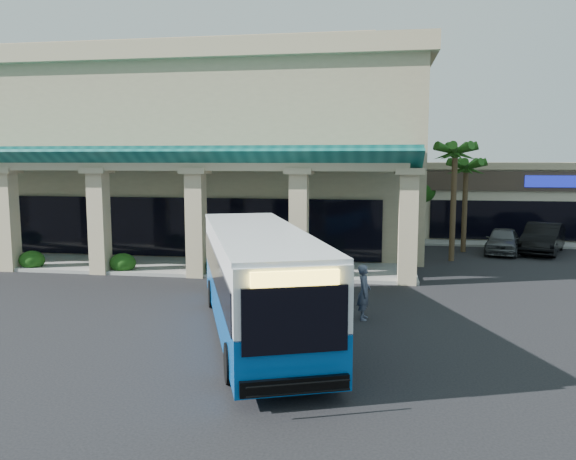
% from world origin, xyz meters
% --- Properties ---
extents(ground, '(110.00, 110.00, 0.00)m').
position_xyz_m(ground, '(0.00, 0.00, 0.00)').
color(ground, black).
extents(main_building, '(30.80, 14.80, 11.35)m').
position_xyz_m(main_building, '(-8.00, 16.00, 5.67)').
color(main_building, tan).
rests_on(main_building, ground).
extents(arcade, '(30.00, 6.20, 5.70)m').
position_xyz_m(arcade, '(-8.00, 6.80, 2.85)').
color(arcade, '#0E5653').
rests_on(arcade, ground).
extents(strip_mall, '(22.50, 12.50, 4.90)m').
position_xyz_m(strip_mall, '(18.00, 24.00, 2.45)').
color(strip_mall, beige).
rests_on(strip_mall, ground).
extents(palm_0, '(2.40, 2.40, 6.60)m').
position_xyz_m(palm_0, '(8.50, 11.00, 3.30)').
color(palm_0, '#1F5115').
rests_on(palm_0, ground).
extents(palm_1, '(2.40, 2.40, 5.80)m').
position_xyz_m(palm_1, '(9.50, 14.00, 2.90)').
color(palm_1, '#1F5115').
rests_on(palm_1, ground).
extents(broadleaf_tree, '(2.60, 2.60, 4.81)m').
position_xyz_m(broadleaf_tree, '(7.50, 19.00, 2.41)').
color(broadleaf_tree, '#143C0D').
rests_on(broadleaf_tree, ground).
extents(transit_bus, '(6.21, 11.21, 3.07)m').
position_xyz_m(transit_bus, '(1.36, -2.25, 1.54)').
color(transit_bus, '#064CA5').
rests_on(transit_bus, ground).
extents(pedestrian, '(0.45, 0.66, 1.77)m').
position_xyz_m(pedestrian, '(4.39, -0.31, 0.89)').
color(pedestrian, '#4A4F60').
rests_on(pedestrian, ground).
extents(car_silver, '(2.71, 4.44, 1.41)m').
position_xyz_m(car_silver, '(11.55, 13.82, 0.71)').
color(car_silver, '#4D5053').
rests_on(car_silver, ground).
extents(car_white, '(3.53, 5.27, 1.64)m').
position_xyz_m(car_white, '(13.74, 14.29, 0.82)').
color(car_white, black).
rests_on(car_white, ground).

